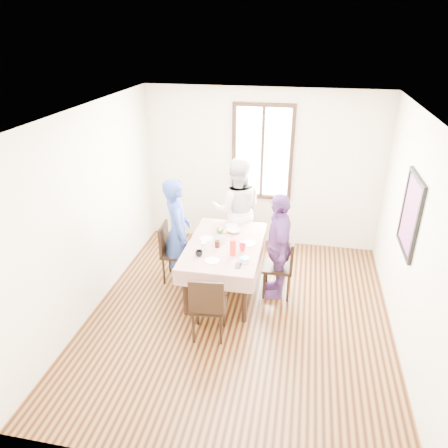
{
  "coord_description": "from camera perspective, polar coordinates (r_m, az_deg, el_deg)",
  "views": [
    {
      "loc": [
        0.69,
        -4.55,
        3.58
      ],
      "look_at": [
        -0.32,
        0.53,
        1.1
      ],
      "focal_mm": 33.58,
      "sensor_mm": 36.0,
      "label": 1
    }
  ],
  "objects": [
    {
      "name": "chair_left",
      "position": [
        6.38,
        -6.45,
        -3.92
      ],
      "size": [
        0.44,
        0.44,
        0.91
      ],
      "primitive_type": "cube",
      "rotation": [
        0.0,
        0.0,
        -1.52
      ],
      "color": "black",
      "rests_on": "ground"
    },
    {
      "name": "smartphone",
      "position": [
        5.43,
        1.93,
        -5.69
      ],
      "size": [
        0.07,
        0.14,
        0.01
      ],
      "primitive_type": "cube",
      "color": "black",
      "rests_on": "tablecloth"
    },
    {
      "name": "chair_right",
      "position": [
        6.06,
        7.35,
        -5.73
      ],
      "size": [
        0.43,
        0.43,
        0.91
      ],
      "primitive_type": "cube",
      "rotation": [
        0.0,
        0.0,
        1.56
      ],
      "color": "black",
      "rests_on": "ground"
    },
    {
      "name": "person_left",
      "position": [
        6.21,
        -6.43,
        -1.01
      ],
      "size": [
        0.59,
        0.7,
        1.64
      ],
      "primitive_type": "imported",
      "rotation": [
        0.0,
        0.0,
        1.97
      ],
      "color": "navy",
      "rests_on": "ground"
    },
    {
      "name": "drinking_glass",
      "position": [
        5.79,
        -2.81,
        -2.98
      ],
      "size": [
        0.08,
        0.08,
        0.11
      ],
      "primitive_type": "cylinder",
      "color": "silver",
      "rests_on": "tablecloth"
    },
    {
      "name": "window_frame",
      "position": [
        7.08,
        5.26,
        9.66
      ],
      "size": [
        1.02,
        0.06,
        1.62
      ],
      "primitive_type": "cube",
      "color": "black",
      "rests_on": "back_wall"
    },
    {
      "name": "chair_far",
      "position": [
        6.98,
        1.72,
        -1.03
      ],
      "size": [
        0.48,
        0.48,
        0.91
      ],
      "primitive_type": "cube",
      "rotation": [
        0.0,
        0.0,
        2.99
      ],
      "color": "black",
      "rests_on": "ground"
    },
    {
      "name": "dining_table",
      "position": [
        6.14,
        0.09,
        -5.92
      ],
      "size": [
        0.92,
        1.49,
        0.75
      ],
      "primitive_type": "cube",
      "color": "black",
      "rests_on": "ground"
    },
    {
      "name": "art_poster",
      "position": [
        5.41,
        24.07,
        1.2
      ],
      "size": [
        0.04,
        0.76,
        0.96
      ],
      "primitive_type": "cube",
      "color": "red",
      "rests_on": "right_wall"
    },
    {
      "name": "right_wall",
      "position": [
        5.23,
        24.5,
        -2.14
      ],
      "size": [
        0.0,
        4.5,
        4.5
      ],
      "primitive_type": "plane",
      "rotation": [
        1.57,
        0.0,
        -1.57
      ],
      "color": "beige",
      "rests_on": "ground"
    },
    {
      "name": "juice_carton",
      "position": [
        5.62,
        1.23,
        -3.21
      ],
      "size": [
        0.07,
        0.07,
        0.22
      ],
      "primitive_type": "cube",
      "color": "red",
      "rests_on": "tablecloth"
    },
    {
      "name": "serving_bowl",
      "position": [
        6.26,
        1.35,
        -0.91
      ],
      "size": [
        0.27,
        0.27,
        0.05
      ],
      "primitive_type": "imported",
      "rotation": [
        0.0,
        0.0,
        -0.4
      ],
      "color": "white",
      "rests_on": "tablecloth"
    },
    {
      "name": "tablecloth",
      "position": [
        5.95,
        0.09,
        -2.79
      ],
      "size": [
        1.04,
        1.61,
        0.01
      ],
      "primitive_type": "cube",
      "color": "#510600",
      "rests_on": "dining_table"
    },
    {
      "name": "person_far",
      "position": [
        6.79,
        1.74,
        1.99
      ],
      "size": [
        0.95,
        0.8,
        1.73
      ],
      "primitive_type": "imported",
      "rotation": [
        0.0,
        0.0,
        3.33
      ],
      "color": "silver",
      "rests_on": "ground"
    },
    {
      "name": "flower_vase",
      "position": [
        5.93,
        -0.2,
        -2.11
      ],
      "size": [
        0.06,
        0.06,
        0.12
      ],
      "primitive_type": "cylinder",
      "color": "silver",
      "rests_on": "tablecloth"
    },
    {
      "name": "mug_flag",
      "position": [
        5.77,
        2.53,
        -3.18
      ],
      "size": [
        0.12,
        0.12,
        0.09
      ],
      "primitive_type": "imported",
      "rotation": [
        0.0,
        0.0,
        0.25
      ],
      "color": "red",
      "rests_on": "tablecloth"
    },
    {
      "name": "window_pane",
      "position": [
        7.09,
        5.27,
        9.68
      ],
      "size": [
        0.9,
        0.02,
        1.5
      ],
      "primitive_type": "cube",
      "color": "white",
      "rests_on": "back_wall"
    },
    {
      "name": "jam_jar",
      "position": [
        5.84,
        -0.94,
        -2.73
      ],
      "size": [
        0.07,
        0.07,
        0.1
      ],
      "primitive_type": "cylinder",
      "color": "black",
      "rests_on": "tablecloth"
    },
    {
      "name": "butter_lid",
      "position": [
        5.48,
        2.85,
        -4.66
      ],
      "size": [
        0.12,
        0.12,
        0.01
      ],
      "primitive_type": "cylinder",
      "color": "blue",
      "rests_on": "butter_tub"
    },
    {
      "name": "mug_green",
      "position": [
        6.24,
        -0.61,
        -0.92
      ],
      "size": [
        0.12,
        0.12,
        0.07
      ],
      "primitive_type": "imported",
      "rotation": [
        0.0,
        0.0,
        -0.34
      ],
      "color": "#0C7226",
      "rests_on": "tablecloth"
    },
    {
      "name": "plate_far",
      "position": [
        6.45,
        1.05,
        -0.26
      ],
      "size": [
        0.2,
        0.2,
        0.01
      ],
      "primitive_type": "cylinder",
      "color": "white",
      "rests_on": "tablecloth"
    },
    {
      "name": "plate_near",
      "position": [
        5.53,
        -1.61,
        -5.03
      ],
      "size": [
        0.2,
        0.2,
        0.01
      ],
      "primitive_type": "cylinder",
      "color": "white",
      "rests_on": "tablecloth"
    },
    {
      "name": "plate_right",
      "position": [
        5.95,
        3.31,
        -2.66
      ],
      "size": [
        0.2,
        0.2,
        0.01
      ],
      "primitive_type": "cylinder",
      "color": "white",
      "rests_on": "tablecloth"
    },
    {
      "name": "flower_bunch",
      "position": [
        5.88,
        -0.2,
        -1.15
      ],
      "size": [
        0.09,
        0.09,
        0.1
      ],
      "primitive_type": null,
      "color": "yellow",
      "rests_on": "flower_vase"
    },
    {
      "name": "person_right",
      "position": [
        5.89,
        7.33,
        -2.99
      ],
      "size": [
        0.53,
        0.97,
        1.57
      ],
      "primitive_type": "imported",
      "rotation": [
        0.0,
        0.0,
        -1.4
      ],
      "color": "#613678",
      "rests_on": "ground"
    },
    {
      "name": "back_wall",
      "position": [
        7.19,
        5.19,
        7.41
      ],
      "size": [
        4.0,
        0.0,
        4.0
      ],
      "primitive_type": "plane",
      "rotation": [
        1.57,
        0.0,
        0.0
      ],
      "color": "beige",
      "rests_on": "ground"
    },
    {
      "name": "ground",
      "position": [
        5.83,
        2.08,
        -12.33
      ],
      "size": [
        4.5,
        4.5,
        0.0
      ],
      "primitive_type": "plane",
      "color": "black",
      "rests_on": "ground"
    },
    {
      "name": "plate_left",
      "position": [
        6.08,
        -2.46,
        -1.99
      ],
      "size": [
        0.2,
        0.2,
        0.01
      ],
      "primitive_type": "cylinder",
      "color": "white",
      "rests_on": "tablecloth"
    },
    {
      "name": "mug_black",
      "position": [
        5.64,
        -3.43,
        -4.02
      ],
      "size": [
        0.12,
        0.12,
        0.08
      ],
      "primitive_type": "imported",
      "rotation": [
        0.0,
        0.0,
        0.23
      ],
      "color": "black",
      "rests_on": "tablecloth"
    },
    {
      "name": "chair_near",
      "position": [
        5.26,
        -2.1,
        -10.91
      ],
      "size": [
        0.46,
        0.46,
        0.91
      ],
      "primitive_type": "cube",
      "rotation": [
        0.0,
        0.0,
        0.09
      ],
      "color": "black",
      "rests_on": "ground"
    },
    {
      "name": "butter_tub",
      "position": [
        5.5,
        2.85,
        -4.97
      ],
      "size": [
        0.11,
        0.11,
        0.06
      ],
      "primitive_type": "cylinder",
      "color": "white",
      "rests_on": "tablecloth"
    }
  ]
}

